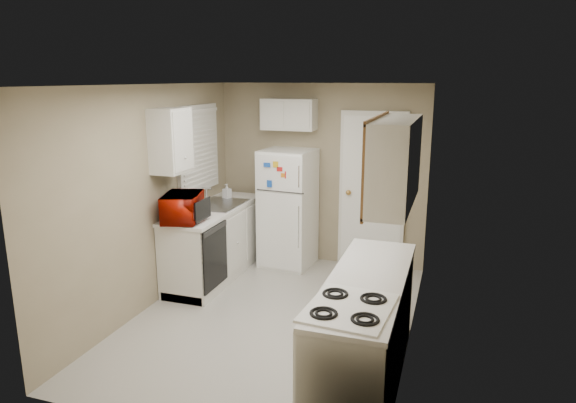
% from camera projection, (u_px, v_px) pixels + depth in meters
% --- Properties ---
extents(floor, '(3.80, 3.80, 0.00)m').
position_uv_depth(floor, '(273.00, 318.00, 5.40)').
color(floor, beige).
rests_on(floor, ground).
extents(ceiling, '(3.80, 3.80, 0.00)m').
position_uv_depth(ceiling, '(271.00, 85.00, 4.84)').
color(ceiling, white).
rests_on(ceiling, floor).
extents(wall_left, '(3.80, 3.80, 0.00)m').
position_uv_depth(wall_left, '(151.00, 198.00, 5.55)').
color(wall_left, gray).
rests_on(wall_left, floor).
extents(wall_right, '(3.80, 3.80, 0.00)m').
position_uv_depth(wall_right, '(416.00, 220.00, 4.69)').
color(wall_right, gray).
rests_on(wall_right, floor).
extents(wall_back, '(2.80, 2.80, 0.00)m').
position_uv_depth(wall_back, '(321.00, 175.00, 6.87)').
color(wall_back, gray).
rests_on(wall_back, floor).
extents(wall_front, '(2.80, 2.80, 0.00)m').
position_uv_depth(wall_front, '(173.00, 276.00, 3.37)').
color(wall_front, gray).
rests_on(wall_front, floor).
extents(left_counter, '(0.60, 1.80, 0.90)m').
position_uv_depth(left_counter, '(215.00, 242.00, 6.46)').
color(left_counter, silver).
rests_on(left_counter, floor).
extents(dishwasher, '(0.03, 0.58, 0.72)m').
position_uv_depth(dishwasher, '(215.00, 257.00, 5.81)').
color(dishwasher, black).
rests_on(dishwasher, floor).
extents(sink, '(0.54, 0.74, 0.16)m').
position_uv_depth(sink, '(219.00, 208.00, 6.50)').
color(sink, gray).
rests_on(sink, left_counter).
extents(microwave, '(0.63, 0.46, 0.37)m').
position_uv_depth(microwave, '(183.00, 208.00, 5.72)').
color(microwave, '#980F02').
rests_on(microwave, left_counter).
extents(soap_bottle, '(0.11, 0.11, 0.20)m').
position_uv_depth(soap_bottle, '(227.00, 191.00, 6.80)').
color(soap_bottle, silver).
rests_on(soap_bottle, left_counter).
extents(window_blinds, '(0.10, 0.98, 1.08)m').
position_uv_depth(window_blinds, '(199.00, 149.00, 6.41)').
color(window_blinds, silver).
rests_on(window_blinds, wall_left).
extents(upper_cabinet_left, '(0.30, 0.45, 0.70)m').
position_uv_depth(upper_cabinet_left, '(171.00, 141.00, 5.56)').
color(upper_cabinet_left, silver).
rests_on(upper_cabinet_left, wall_left).
extents(refrigerator, '(0.70, 0.68, 1.56)m').
position_uv_depth(refrigerator, '(288.00, 208.00, 6.79)').
color(refrigerator, white).
rests_on(refrigerator, floor).
extents(cabinet_over_fridge, '(0.70, 0.30, 0.40)m').
position_uv_depth(cabinet_over_fridge, '(289.00, 114.00, 6.67)').
color(cabinet_over_fridge, silver).
rests_on(cabinet_over_fridge, wall_back).
extents(interior_door, '(0.86, 0.06, 2.08)m').
position_uv_depth(interior_door, '(372.00, 192.00, 6.66)').
color(interior_door, white).
rests_on(interior_door, floor).
extents(right_counter, '(0.60, 2.00, 0.90)m').
position_uv_depth(right_counter, '(365.00, 329.00, 4.22)').
color(right_counter, silver).
rests_on(right_counter, floor).
extents(stove, '(0.62, 0.74, 0.84)m').
position_uv_depth(stove, '(347.00, 370.00, 3.68)').
color(stove, white).
rests_on(stove, floor).
extents(upper_cabinet_right, '(0.30, 1.20, 0.70)m').
position_uv_depth(upper_cabinet_right, '(396.00, 162.00, 4.13)').
color(upper_cabinet_right, silver).
rests_on(upper_cabinet_right, wall_right).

